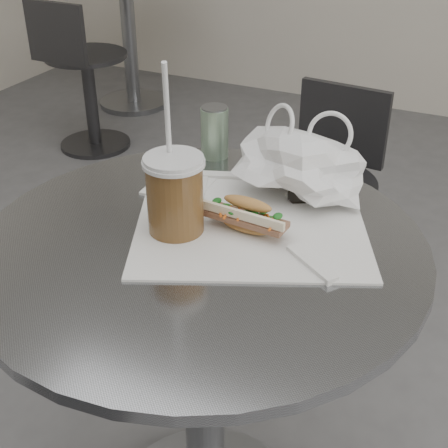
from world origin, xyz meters
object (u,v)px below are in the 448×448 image
at_px(sunglasses, 314,195).
at_px(bg_table, 128,25).
at_px(bg_chair, 83,85).
at_px(cafe_table, 204,362).
at_px(chair_far, 319,213).
at_px(banh_mi, 246,216).
at_px(drink_can, 215,132).
at_px(iced_coffee, 175,194).

bearing_deg(sunglasses, bg_table, 102.00).
bearing_deg(bg_chair, bg_table, 104.39).
distance_m(cafe_table, chair_far, 0.92).
distance_m(chair_far, banh_mi, 0.97).
bearing_deg(sunglasses, drink_can, 128.56).
distance_m(banh_mi, drink_can, 0.32).
height_order(bg_chair, drink_can, drink_can).
xyz_separation_m(banh_mi, sunglasses, (0.07, 0.15, -0.02)).
height_order(bg_table, sunglasses, sunglasses).
relative_size(bg_table, banh_mi, 4.00).
distance_m(cafe_table, drink_can, 0.47).
bearing_deg(banh_mi, cafe_table, -131.27).
bearing_deg(bg_chair, drink_can, -41.97).
bearing_deg(cafe_table, drink_can, 112.28).
bearing_deg(iced_coffee, banh_mi, 24.17).
height_order(bg_table, chair_far, bg_table).
distance_m(cafe_table, bg_chair, 2.14).
bearing_deg(bg_chair, sunglasses, -39.26).
bearing_deg(cafe_table, chair_far, 93.34).
height_order(chair_far, banh_mi, banh_mi).
distance_m(bg_table, banh_mi, 2.73).
distance_m(sunglasses, drink_can, 0.28).
xyz_separation_m(bg_table, bg_chair, (0.15, -0.64, -0.13)).
distance_m(bg_table, chair_far, 2.02).
bearing_deg(banh_mi, bg_chair, 139.85).
height_order(banh_mi, drink_can, drink_can).
xyz_separation_m(bg_chair, iced_coffee, (1.40, -1.55, 0.48)).
bearing_deg(iced_coffee, drink_can, 104.16).
relative_size(bg_table, iced_coffee, 2.47).
xyz_separation_m(iced_coffee, drink_can, (-0.08, 0.30, -0.02)).
distance_m(chair_far, iced_coffee, 1.03).
bearing_deg(bg_table, drink_can, -52.06).
xyz_separation_m(bg_chair, drink_can, (1.33, -1.25, 0.46)).
xyz_separation_m(bg_table, chair_far, (1.55, -1.29, -0.16)).
bearing_deg(bg_table, iced_coffee, -54.76).
xyz_separation_m(chair_far, iced_coffee, (0.00, -0.90, 0.50)).
bearing_deg(cafe_table, iced_coffee, 171.92).
bearing_deg(drink_can, bg_chair, 136.66).
height_order(bg_table, iced_coffee, iced_coffee).
height_order(iced_coffee, sunglasses, iced_coffee).
relative_size(bg_table, chair_far, 1.07).
distance_m(chair_far, sunglasses, 0.85).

